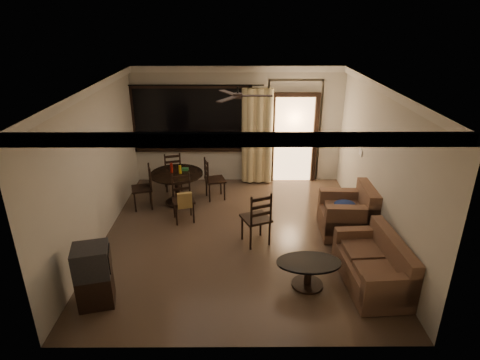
{
  "coord_description": "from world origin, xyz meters",
  "views": [
    {
      "loc": [
        0.01,
        -6.61,
        3.93
      ],
      "look_at": [
        0.04,
        0.2,
        1.06
      ],
      "focal_mm": 30.0,
      "sensor_mm": 36.0,
      "label": 1
    }
  ],
  "objects_px": {
    "dining_chair_south": "(184,207)",
    "armchair": "(350,215)",
    "dining_chair_east": "(215,187)",
    "dining_table": "(177,179)",
    "coffee_table": "(308,270)",
    "dining_chair_north": "(173,178)",
    "tv_cabinet": "(94,276)",
    "dining_chair_west": "(143,195)",
    "sofa": "(375,267)",
    "side_chair": "(256,228)"
  },
  "relations": [
    {
      "from": "dining_chair_south",
      "to": "armchair",
      "type": "bearing_deg",
      "value": -25.23
    },
    {
      "from": "dining_chair_east",
      "to": "armchair",
      "type": "height_order",
      "value": "armchair"
    },
    {
      "from": "dining_table",
      "to": "armchair",
      "type": "height_order",
      "value": "armchair"
    },
    {
      "from": "dining_chair_south",
      "to": "dining_chair_east",
      "type": "bearing_deg",
      "value": 45.7
    },
    {
      "from": "coffee_table",
      "to": "dining_chair_north",
      "type": "bearing_deg",
      "value": 125.4
    },
    {
      "from": "armchair",
      "to": "tv_cabinet",
      "type": "bearing_deg",
      "value": -152.27
    },
    {
      "from": "dining_chair_west",
      "to": "tv_cabinet",
      "type": "xyz_separation_m",
      "value": [
        -0.01,
        -3.09,
        0.19
      ]
    },
    {
      "from": "dining_chair_south",
      "to": "sofa",
      "type": "height_order",
      "value": "dining_chair_south"
    },
    {
      "from": "dining_chair_south",
      "to": "coffee_table",
      "type": "bearing_deg",
      "value": -60.26
    },
    {
      "from": "coffee_table",
      "to": "side_chair",
      "type": "xyz_separation_m",
      "value": [
        -0.75,
        1.26,
        0.02
      ]
    },
    {
      "from": "tv_cabinet",
      "to": "side_chair",
      "type": "distance_m",
      "value": 2.89
    },
    {
      "from": "dining_chair_east",
      "to": "armchair",
      "type": "relative_size",
      "value": 0.97
    },
    {
      "from": "armchair",
      "to": "dining_chair_west",
      "type": "bearing_deg",
      "value": 167.27
    },
    {
      "from": "dining_chair_east",
      "to": "side_chair",
      "type": "xyz_separation_m",
      "value": [
        0.86,
        -1.91,
        0.03
      ]
    },
    {
      "from": "dining_chair_west",
      "to": "side_chair",
      "type": "bearing_deg",
      "value": 42.51
    },
    {
      "from": "dining_chair_south",
      "to": "side_chair",
      "type": "height_order",
      "value": "side_chair"
    },
    {
      "from": "dining_chair_south",
      "to": "dining_chair_north",
      "type": "distance_m",
      "value": 1.64
    },
    {
      "from": "dining_chair_east",
      "to": "tv_cabinet",
      "type": "bearing_deg",
      "value": 140.77
    },
    {
      "from": "dining_chair_west",
      "to": "armchair",
      "type": "relative_size",
      "value": 0.97
    },
    {
      "from": "dining_chair_north",
      "to": "sofa",
      "type": "distance_m",
      "value": 5.17
    },
    {
      "from": "dining_table",
      "to": "dining_chair_north",
      "type": "height_order",
      "value": "dining_chair_north"
    },
    {
      "from": "dining_chair_west",
      "to": "armchair",
      "type": "height_order",
      "value": "armchair"
    },
    {
      "from": "dining_table",
      "to": "side_chair",
      "type": "xyz_separation_m",
      "value": [
        1.66,
        -1.68,
        -0.25
      ]
    },
    {
      "from": "armchair",
      "to": "side_chair",
      "type": "distance_m",
      "value": 1.81
    },
    {
      "from": "dining_chair_north",
      "to": "tv_cabinet",
      "type": "relative_size",
      "value": 1.01
    },
    {
      "from": "dining_table",
      "to": "dining_chair_north",
      "type": "relative_size",
      "value": 1.19
    },
    {
      "from": "dining_table",
      "to": "coffee_table",
      "type": "relative_size",
      "value": 1.15
    },
    {
      "from": "dining_chair_south",
      "to": "tv_cabinet",
      "type": "height_order",
      "value": "dining_chair_south"
    },
    {
      "from": "dining_chair_east",
      "to": "sofa",
      "type": "xyz_separation_m",
      "value": [
        2.63,
        -3.14,
        0.03
      ]
    },
    {
      "from": "tv_cabinet",
      "to": "dining_chair_south",
      "type": "bearing_deg",
      "value": 55.0
    },
    {
      "from": "dining_chair_north",
      "to": "coffee_table",
      "type": "distance_m",
      "value": 4.53
    },
    {
      "from": "dining_chair_south",
      "to": "dining_table",
      "type": "bearing_deg",
      "value": 89.88
    },
    {
      "from": "dining_chair_north",
      "to": "dining_chair_east",
      "type": "bearing_deg",
      "value": 136.76
    },
    {
      "from": "tv_cabinet",
      "to": "sofa",
      "type": "relative_size",
      "value": 0.61
    },
    {
      "from": "dining_chair_east",
      "to": "dining_chair_south",
      "type": "relative_size",
      "value": 1.0
    },
    {
      "from": "tv_cabinet",
      "to": "coffee_table",
      "type": "relative_size",
      "value": 0.95
    },
    {
      "from": "dining_chair_east",
      "to": "side_chair",
      "type": "relative_size",
      "value": 0.91
    },
    {
      "from": "dining_chair_west",
      "to": "tv_cabinet",
      "type": "height_order",
      "value": "dining_chair_west"
    },
    {
      "from": "dining_chair_south",
      "to": "sofa",
      "type": "bearing_deg",
      "value": -49.11
    },
    {
      "from": "dining_chair_north",
      "to": "sofa",
      "type": "relative_size",
      "value": 0.62
    },
    {
      "from": "dining_chair_north",
      "to": "tv_cabinet",
      "type": "bearing_deg",
      "value": 66.96
    },
    {
      "from": "dining_chair_north",
      "to": "dining_chair_south",
      "type": "bearing_deg",
      "value": 90.0
    },
    {
      "from": "tv_cabinet",
      "to": "dining_chair_east",
      "type": "bearing_deg",
      "value": 52.73
    },
    {
      "from": "coffee_table",
      "to": "side_chair",
      "type": "height_order",
      "value": "side_chair"
    },
    {
      "from": "dining_chair_east",
      "to": "armchair",
      "type": "bearing_deg",
      "value": -136.87
    },
    {
      "from": "dining_chair_north",
      "to": "side_chair",
      "type": "bearing_deg",
      "value": 111.58
    },
    {
      "from": "sofa",
      "to": "armchair",
      "type": "relative_size",
      "value": 1.57
    },
    {
      "from": "dining_chair_west",
      "to": "dining_chair_east",
      "type": "bearing_deg",
      "value": 90.97
    },
    {
      "from": "dining_chair_south",
      "to": "armchair",
      "type": "height_order",
      "value": "armchair"
    },
    {
      "from": "sofa",
      "to": "coffee_table",
      "type": "height_order",
      "value": "sofa"
    }
  ]
}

